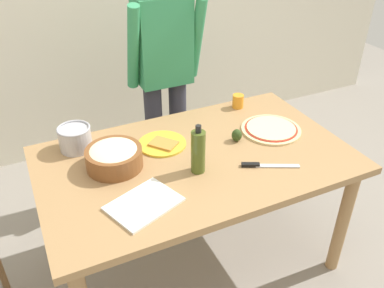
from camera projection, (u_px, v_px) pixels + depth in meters
The scene contains 12 objects.
ground at pixel (195, 258), 2.51m from camera, with size 8.00×8.00×0.00m, color gray.
dining_table at pixel (196, 171), 2.15m from camera, with size 1.60×0.96×0.76m.
person_cook at pixel (164, 69), 2.63m from camera, with size 0.49×0.25×1.62m.
pizza_raw_on_board at pixel (271, 129), 2.32m from camera, with size 0.34×0.34×0.02m.
plate_with_slice at pixel (162, 144), 2.19m from camera, with size 0.26×0.26×0.02m.
popcorn_bowl at pixel (114, 156), 2.00m from camera, with size 0.28×0.28×0.11m.
olive_oil_bottle at pixel (198, 151), 1.94m from camera, with size 0.07×0.07×0.26m.
steel_pot at pixel (75, 138), 2.13m from camera, with size 0.17×0.17×0.13m.
cup_orange at pixel (238, 101), 2.54m from camera, with size 0.07×0.07×0.09m, color orange.
cutting_board_white at pixel (144, 204), 1.78m from camera, with size 0.30×0.22×0.01m, color white.
chef_knife at pixel (263, 165), 2.03m from camera, with size 0.27×0.15×0.02m.
avocado at pixel (237, 135), 2.21m from camera, with size 0.06×0.06×0.07m, color #2D4219.
Camera 1 is at (-0.76, -1.56, 1.95)m, focal length 38.04 mm.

